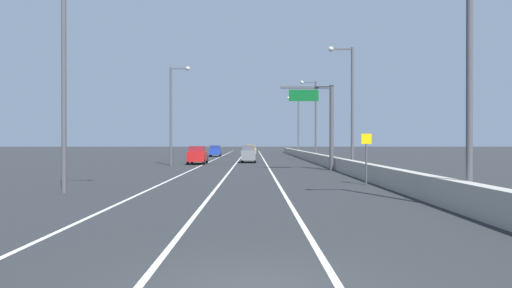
{
  "coord_description": "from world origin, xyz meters",
  "views": [
    {
      "loc": [
        -0.0,
        -7.74,
        2.54
      ],
      "look_at": [
        0.32,
        44.7,
        2.26
      ],
      "focal_mm": 32.2,
      "sensor_mm": 36.0,
      "label": 1
    }
  ],
  "objects_px": {
    "speed_advisory_sign": "(366,155)",
    "lamp_post_right_fourth": "(297,122)",
    "overhead_sign_gantry": "(323,117)",
    "lamp_post_left_near": "(69,72)",
    "car_yellow_0": "(251,150)",
    "car_gray_2": "(249,154)",
    "lamp_post_right_near": "(463,47)",
    "lamp_post_right_third": "(314,115)",
    "lamp_post_left_mid": "(173,109)",
    "car_red_1": "(198,155)",
    "car_blue_3": "(215,151)",
    "lamp_post_right_second": "(349,100)"
  },
  "relations": [
    {
      "from": "lamp_post_right_fourth",
      "to": "car_yellow_0",
      "type": "distance_m",
      "value": 9.64
    },
    {
      "from": "speed_advisory_sign",
      "to": "car_gray_2",
      "type": "height_order",
      "value": "speed_advisory_sign"
    },
    {
      "from": "lamp_post_left_mid",
      "to": "car_gray_2",
      "type": "bearing_deg",
      "value": 41.27
    },
    {
      "from": "car_blue_3",
      "to": "overhead_sign_gantry",
      "type": "bearing_deg",
      "value": -71.27
    },
    {
      "from": "lamp_post_right_second",
      "to": "car_red_1",
      "type": "height_order",
      "value": "lamp_post_right_second"
    },
    {
      "from": "lamp_post_left_near",
      "to": "lamp_post_right_near",
      "type": "bearing_deg",
      "value": -19.67
    },
    {
      "from": "lamp_post_left_mid",
      "to": "car_red_1",
      "type": "relative_size",
      "value": 2.3
    },
    {
      "from": "lamp_post_right_fourth",
      "to": "speed_advisory_sign",
      "type": "bearing_deg",
      "value": -91.23
    },
    {
      "from": "lamp_post_left_near",
      "to": "car_gray_2",
      "type": "bearing_deg",
      "value": 75.38
    },
    {
      "from": "speed_advisory_sign",
      "to": "lamp_post_right_near",
      "type": "relative_size",
      "value": 0.29
    },
    {
      "from": "speed_advisory_sign",
      "to": "lamp_post_right_fourth",
      "type": "relative_size",
      "value": 0.29
    },
    {
      "from": "overhead_sign_gantry",
      "to": "car_blue_3",
      "type": "relative_size",
      "value": 1.73
    },
    {
      "from": "lamp_post_right_near",
      "to": "car_red_1",
      "type": "distance_m",
      "value": 37.93
    },
    {
      "from": "lamp_post_right_second",
      "to": "car_yellow_0",
      "type": "relative_size",
      "value": 2.5
    },
    {
      "from": "lamp_post_right_fourth",
      "to": "lamp_post_left_near",
      "type": "height_order",
      "value": "same"
    },
    {
      "from": "car_blue_3",
      "to": "car_red_1",
      "type": "bearing_deg",
      "value": -89.68
    },
    {
      "from": "overhead_sign_gantry",
      "to": "lamp_post_left_near",
      "type": "distance_m",
      "value": 23.39
    },
    {
      "from": "overhead_sign_gantry",
      "to": "lamp_post_left_near",
      "type": "relative_size",
      "value": 0.72
    },
    {
      "from": "lamp_post_right_near",
      "to": "lamp_post_right_fourth",
      "type": "distance_m",
      "value": 64.65
    },
    {
      "from": "lamp_post_left_mid",
      "to": "lamp_post_right_near",
      "type": "bearing_deg",
      "value": -63.13
    },
    {
      "from": "overhead_sign_gantry",
      "to": "lamp_post_right_second",
      "type": "bearing_deg",
      "value": -48.22
    },
    {
      "from": "overhead_sign_gantry",
      "to": "car_blue_3",
      "type": "bearing_deg",
      "value": 108.73
    },
    {
      "from": "car_gray_2",
      "to": "lamp_post_right_second",
      "type": "bearing_deg",
      "value": -63.5
    },
    {
      "from": "lamp_post_left_near",
      "to": "car_gray_2",
      "type": "xyz_separation_m",
      "value": [
        8.56,
        32.81,
        -4.97
      ]
    },
    {
      "from": "lamp_post_right_second",
      "to": "car_gray_2",
      "type": "height_order",
      "value": "lamp_post_right_second"
    },
    {
      "from": "lamp_post_right_near",
      "to": "car_red_1",
      "type": "bearing_deg",
      "value": 111.76
    },
    {
      "from": "lamp_post_right_near",
      "to": "lamp_post_right_third",
      "type": "distance_m",
      "value": 43.1
    },
    {
      "from": "lamp_post_right_near",
      "to": "car_red_1",
      "type": "height_order",
      "value": "lamp_post_right_near"
    },
    {
      "from": "lamp_post_right_near",
      "to": "lamp_post_left_near",
      "type": "xyz_separation_m",
      "value": [
        -16.79,
        6.0,
        0.0
      ]
    },
    {
      "from": "speed_advisory_sign",
      "to": "lamp_post_left_mid",
      "type": "height_order",
      "value": "lamp_post_left_mid"
    },
    {
      "from": "lamp_post_right_fourth",
      "to": "car_yellow_0",
      "type": "height_order",
      "value": "lamp_post_right_fourth"
    },
    {
      "from": "overhead_sign_gantry",
      "to": "lamp_post_right_second",
      "type": "relative_size",
      "value": 0.72
    },
    {
      "from": "overhead_sign_gantry",
      "to": "lamp_post_left_mid",
      "type": "xyz_separation_m",
      "value": [
        -14.65,
        8.21,
        1.27
      ]
    },
    {
      "from": "speed_advisory_sign",
      "to": "car_gray_2",
      "type": "bearing_deg",
      "value": 103.99
    },
    {
      "from": "lamp_post_right_near",
      "to": "car_yellow_0",
      "type": "bearing_deg",
      "value": 97.03
    },
    {
      "from": "car_red_1",
      "to": "car_blue_3",
      "type": "distance_m",
      "value": 25.84
    },
    {
      "from": "lamp_post_left_near",
      "to": "lamp_post_left_mid",
      "type": "relative_size",
      "value": 1.0
    },
    {
      "from": "lamp_post_right_fourth",
      "to": "car_blue_3",
      "type": "bearing_deg",
      "value": -164.66
    },
    {
      "from": "car_blue_3",
      "to": "lamp_post_right_second",
      "type": "bearing_deg",
      "value": -69.76
    },
    {
      "from": "overhead_sign_gantry",
      "to": "car_yellow_0",
      "type": "distance_m",
      "value": 42.47
    },
    {
      "from": "lamp_post_right_third",
      "to": "lamp_post_right_fourth",
      "type": "distance_m",
      "value": 21.55
    },
    {
      "from": "lamp_post_right_near",
      "to": "lamp_post_right_fourth",
      "type": "bearing_deg",
      "value": 89.89
    },
    {
      "from": "lamp_post_right_near",
      "to": "lamp_post_right_third",
      "type": "relative_size",
      "value": 1.0
    },
    {
      "from": "lamp_post_left_near",
      "to": "car_blue_3",
      "type": "xyz_separation_m",
      "value": [
        2.71,
        54.76,
        -5.06
      ]
    },
    {
      "from": "speed_advisory_sign",
      "to": "lamp_post_right_second",
      "type": "distance_m",
      "value": 12.37
    },
    {
      "from": "lamp_post_left_mid",
      "to": "car_red_1",
      "type": "xyz_separation_m",
      "value": [
        2.21,
        3.06,
        -4.99
      ]
    },
    {
      "from": "lamp_post_right_fourth",
      "to": "lamp_post_left_near",
      "type": "bearing_deg",
      "value": -106.08
    },
    {
      "from": "car_yellow_0",
      "to": "lamp_post_right_near",
      "type": "bearing_deg",
      "value": -82.97
    },
    {
      "from": "lamp_post_left_mid",
      "to": "car_blue_3",
      "type": "xyz_separation_m",
      "value": [
        2.06,
        28.9,
        -5.06
      ]
    },
    {
      "from": "speed_advisory_sign",
      "to": "car_red_1",
      "type": "height_order",
      "value": "speed_advisory_sign"
    }
  ]
}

